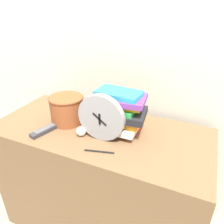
{
  "coord_description": "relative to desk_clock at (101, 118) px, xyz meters",
  "views": [
    {
      "loc": [
        0.48,
        -0.63,
        1.4
      ],
      "look_at": [
        0.08,
        0.26,
        0.89
      ],
      "focal_mm": 35.0,
      "sensor_mm": 36.0,
      "label": 1
    }
  ],
  "objects": [
    {
      "name": "pen",
      "position": [
        0.04,
        -0.11,
        -0.12
      ],
      "size": [
        0.14,
        0.04,
        0.01
      ],
      "color": "black",
      "rests_on": "desk"
    },
    {
      "name": "crumpled_paper_ball",
      "position": [
        -0.11,
        -0.02,
        -0.1
      ],
      "size": [
        0.05,
        0.05,
        0.05
      ],
      "color": "white",
      "rests_on": "desk"
    },
    {
      "name": "tv_remote",
      "position": [
        -0.3,
        -0.06,
        -0.11
      ],
      "size": [
        0.09,
        0.2,
        0.02
      ],
      "color": "#333338",
      "rests_on": "desk"
    },
    {
      "name": "desk",
      "position": [
        -0.05,
        0.07,
        -0.5
      ],
      "size": [
        1.2,
        0.54,
        0.76
      ],
      "color": "brown",
      "rests_on": "ground_plane"
    },
    {
      "name": "wall_back",
      "position": [
        -0.05,
        0.42,
        0.32
      ],
      "size": [
        6.0,
        0.04,
        2.4
      ],
      "color": "silver",
      "rests_on": "ground_plane"
    },
    {
      "name": "desk_clock",
      "position": [
        0.0,
        0.0,
        0.0
      ],
      "size": [
        0.24,
        0.04,
        0.24
      ],
      "color": "#99999E",
      "rests_on": "desk"
    },
    {
      "name": "book_stack",
      "position": [
        0.06,
        0.11,
        -0.0
      ],
      "size": [
        0.27,
        0.22,
        0.23
      ],
      "color": "red",
      "rests_on": "desk"
    },
    {
      "name": "basket",
      "position": [
        -0.26,
        0.08,
        -0.04
      ],
      "size": [
        0.2,
        0.2,
        0.16
      ],
      "color": "#994C28",
      "rests_on": "desk"
    }
  ]
}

